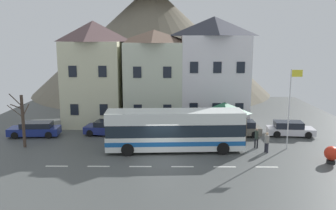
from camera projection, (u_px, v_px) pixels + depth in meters
The scene contains 18 objects.
ground_plane at pixel (162, 161), 26.69m from camera, with size 40.00×60.00×0.07m.
townhouse_00 at pixel (94, 73), 37.60m from camera, with size 5.82×6.08×10.82m.
townhouse_01 at pixel (154, 77), 37.93m from camera, with size 5.83×6.75×9.92m.
townhouse_02 at pixel (213, 71), 37.76m from camera, with size 6.74×6.78×11.27m.
hilltop_castle at pixel (152, 36), 60.31m from camera, with size 39.65×39.65×25.63m.
transit_bus at pixel (175, 131), 28.75m from camera, with size 11.14×3.11×3.31m.
bus_shelter at pixel (224, 108), 31.71m from camera, with size 3.60×3.60×3.43m.
parked_car_00 at pixel (35, 129), 33.21m from camera, with size 4.69×2.15×1.35m.
parked_car_01 at pixel (107, 128), 33.77m from camera, with size 4.17×2.44×1.33m.
parked_car_02 at pixel (290, 129), 33.40m from camera, with size 4.38×2.20×1.36m.
parked_car_03 at pixel (240, 128), 33.47m from camera, with size 3.91×1.95×1.41m.
pedestrian_00 at pixel (267, 141), 28.39m from camera, with size 0.36×0.36×1.66m.
pedestrian_01 at pixel (227, 133), 31.21m from camera, with size 0.30×0.31×1.57m.
pedestrian_02 at pixel (256, 137), 29.50m from camera, with size 0.31×0.30×1.69m.
public_bench at pixel (236, 129), 34.27m from camera, with size 1.72×0.48×0.87m.
flagpole at pixel (290, 103), 28.82m from camera, with size 0.95×0.10×6.61m.
harbour_buoy at pixel (332, 154), 25.91m from camera, with size 1.05×1.05×1.30m.
bare_tree_00 at pixel (23, 120), 29.57m from camera, with size 1.44×1.90×4.68m.
Camera 1 is at (0.75, -25.48, 8.95)m, focal length 38.11 mm.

